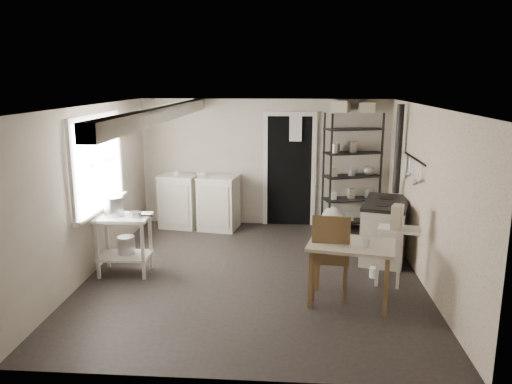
# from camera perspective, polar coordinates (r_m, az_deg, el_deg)

# --- Properties ---
(floor) EXTENTS (5.00, 5.00, 0.00)m
(floor) POSITION_cam_1_polar(r_m,az_deg,el_deg) (7.01, -0.18, -9.35)
(floor) COLOR black
(floor) RESTS_ON ground
(ceiling) EXTENTS (5.00, 5.00, 0.00)m
(ceiling) POSITION_cam_1_polar(r_m,az_deg,el_deg) (6.50, -0.19, 9.78)
(ceiling) COLOR silver
(ceiling) RESTS_ON wall_back
(wall_back) EXTENTS (4.50, 0.02, 2.30)m
(wall_back) POSITION_cam_1_polar(r_m,az_deg,el_deg) (9.11, 1.01, 3.36)
(wall_back) COLOR #BAAF9F
(wall_back) RESTS_ON ground
(wall_front) EXTENTS (4.50, 0.02, 2.30)m
(wall_front) POSITION_cam_1_polar(r_m,az_deg,el_deg) (4.27, -2.75, -7.65)
(wall_front) COLOR #BAAF9F
(wall_front) RESTS_ON ground
(wall_left) EXTENTS (0.02, 5.00, 2.30)m
(wall_left) POSITION_cam_1_polar(r_m,az_deg,el_deg) (7.19, -18.38, 0.15)
(wall_left) COLOR #BAAF9F
(wall_left) RESTS_ON ground
(wall_right) EXTENTS (0.02, 5.00, 2.30)m
(wall_right) POSITION_cam_1_polar(r_m,az_deg,el_deg) (6.87, 18.88, -0.45)
(wall_right) COLOR #BAAF9F
(wall_right) RESTS_ON ground
(window) EXTENTS (0.12, 1.76, 1.28)m
(window) POSITION_cam_1_polar(r_m,az_deg,el_deg) (7.29, -17.77, 3.17)
(window) COLOR silver
(window) RESTS_ON wall_left
(doorway) EXTENTS (0.96, 0.10, 2.08)m
(doorway) POSITION_cam_1_polar(r_m,az_deg,el_deg) (9.09, 3.83, 2.36)
(doorway) COLOR silver
(doorway) RESTS_ON ground
(ceiling_beam) EXTENTS (0.18, 5.00, 0.18)m
(ceiling_beam) POSITION_cam_1_polar(r_m,az_deg,el_deg) (6.70, -10.60, 8.80)
(ceiling_beam) COLOR silver
(ceiling_beam) RESTS_ON ceiling
(wallpaper_panel) EXTENTS (0.01, 5.00, 2.30)m
(wallpaper_panel) POSITION_cam_1_polar(r_m,az_deg,el_deg) (6.87, 18.79, -0.45)
(wallpaper_panel) COLOR beige
(wallpaper_panel) RESTS_ON wall_right
(utensil_rail) EXTENTS (0.06, 1.20, 0.44)m
(utensil_rail) POSITION_cam_1_polar(r_m,az_deg,el_deg) (7.35, 17.49, 3.66)
(utensil_rail) COLOR #B3B3B5
(utensil_rail) RESTS_ON wall_right
(prep_table) EXTENTS (0.74, 0.54, 0.82)m
(prep_table) POSITION_cam_1_polar(r_m,az_deg,el_deg) (7.13, -14.78, -5.97)
(prep_table) COLOR silver
(prep_table) RESTS_ON ground
(stockpot) EXTENTS (0.34, 0.34, 0.28)m
(stockpot) POSITION_cam_1_polar(r_m,az_deg,el_deg) (7.05, -15.96, -1.68)
(stockpot) COLOR #B3B3B5
(stockpot) RESTS_ON prep_table
(saucepan) EXTENTS (0.22, 0.22, 0.09)m
(saucepan) POSITION_cam_1_polar(r_m,az_deg,el_deg) (6.91, -13.64, -2.61)
(saucepan) COLOR #B3B3B5
(saucepan) RESTS_ON prep_table
(bucket) EXTENTS (0.30, 0.30, 0.26)m
(bucket) POSITION_cam_1_polar(r_m,az_deg,el_deg) (7.18, -14.59, -5.95)
(bucket) COLOR #B3B3B5
(bucket) RESTS_ON prep_table
(base_cabinets) EXTENTS (1.54, 0.84, 0.96)m
(base_cabinets) POSITION_cam_1_polar(r_m,az_deg,el_deg) (9.07, -6.48, -1.20)
(base_cabinets) COLOR beige
(base_cabinets) RESTS_ON ground
(mixing_bowl) EXTENTS (0.32, 0.32, 0.07)m
(mixing_bowl) POSITION_cam_1_polar(r_m,az_deg,el_deg) (8.89, -6.32, 1.78)
(mixing_bowl) COLOR white
(mixing_bowl) RESTS_ON base_cabinets
(counter_cup) EXTENTS (0.14, 0.14, 0.09)m
(counter_cup) POSITION_cam_1_polar(r_m,az_deg,el_deg) (8.96, -9.09, 1.85)
(counter_cup) COLOR white
(counter_cup) RESTS_ON base_cabinets
(shelf_rack) EXTENTS (1.05, 0.67, 2.08)m
(shelf_rack) POSITION_cam_1_polar(r_m,az_deg,el_deg) (9.00, 10.88, 1.73)
(shelf_rack) COLOR black
(shelf_rack) RESTS_ON ground
(shelf_jar) EXTENTS (0.11, 0.11, 0.21)m
(shelf_jar) POSITION_cam_1_polar(r_m,az_deg,el_deg) (8.93, 9.20, 4.48)
(shelf_jar) COLOR white
(shelf_jar) RESTS_ON shelf_rack
(storage_box_a) EXTENTS (0.37, 0.34, 0.20)m
(storage_box_a) POSITION_cam_1_polar(r_m,az_deg,el_deg) (8.85, 9.57, 8.52)
(storage_box_a) COLOR beige
(storage_box_a) RESTS_ON shelf_rack
(storage_box_b) EXTENTS (0.31, 0.29, 0.17)m
(storage_box_b) POSITION_cam_1_polar(r_m,az_deg,el_deg) (8.92, 12.55, 8.30)
(storage_box_b) COLOR beige
(storage_box_b) RESTS_ON shelf_rack
(stove) EXTENTS (0.89, 1.23, 0.87)m
(stove) POSITION_cam_1_polar(r_m,az_deg,el_deg) (7.73, 14.50, -4.18)
(stove) COLOR beige
(stove) RESTS_ON ground
(stovepipe) EXTENTS (0.13, 0.13, 1.39)m
(stovepipe) POSITION_cam_1_polar(r_m,az_deg,el_deg) (7.98, 15.95, 4.72)
(stovepipe) COLOR black
(stovepipe) RESTS_ON stove
(side_ledge) EXTENTS (0.59, 0.41, 0.82)m
(side_ledge) POSITION_cam_1_polar(r_m,az_deg,el_deg) (6.65, 15.88, -7.15)
(side_ledge) COLOR silver
(side_ledge) RESTS_ON ground
(oats_box) EXTENTS (0.19, 0.23, 0.30)m
(oats_box) POSITION_cam_1_polar(r_m,az_deg,el_deg) (6.43, 15.85, -2.40)
(oats_box) COLOR beige
(oats_box) RESTS_ON side_ledge
(work_table) EXTENTS (1.11, 0.88, 0.75)m
(work_table) POSITION_cam_1_polar(r_m,az_deg,el_deg) (6.13, 10.70, -9.07)
(work_table) COLOR beige
(work_table) RESTS_ON ground
(table_cup) EXTENTS (0.14, 0.14, 0.10)m
(table_cup) POSITION_cam_1_polar(r_m,az_deg,el_deg) (5.90, 12.43, -5.62)
(table_cup) COLOR white
(table_cup) RESTS_ON work_table
(chair) EXTENTS (0.48, 0.50, 1.08)m
(chair) POSITION_cam_1_polar(r_m,az_deg,el_deg) (6.25, 8.47, -7.53)
(chair) COLOR brown
(chair) RESTS_ON ground
(flour_sack) EXTENTS (0.40, 0.35, 0.47)m
(flour_sack) POSITION_cam_1_polar(r_m,az_deg,el_deg) (8.86, 8.70, -3.10)
(flour_sack) COLOR silver
(flour_sack) RESTS_ON ground
(floor_crock) EXTENTS (0.14, 0.14, 0.14)m
(floor_crock) POSITION_cam_1_polar(r_m,az_deg,el_deg) (7.05, 13.26, -8.90)
(floor_crock) COLOR white
(floor_crock) RESTS_ON ground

